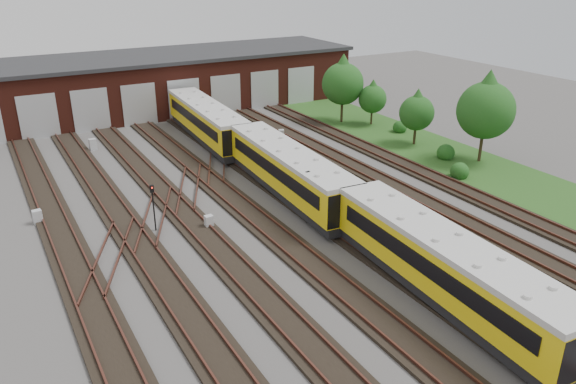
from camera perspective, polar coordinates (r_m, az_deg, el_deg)
ground at (r=34.33m, az=4.70°, el=-6.20°), size 120.00×120.00×0.00m
track_network at (r=34.62m, az=3.93°, el=-5.71°), size 30.40×70.00×0.33m
maintenance_shed at (r=68.20m, az=-14.71°, el=10.63°), size 51.00×12.50×6.35m
grass_verge at (r=52.81m, az=15.79°, el=3.54°), size 8.00×55.00×0.05m
metro_train at (r=41.41m, az=0.08°, el=2.16°), size 3.81×48.24×3.33m
signal_mast_0 at (r=37.12m, az=-13.54°, el=-0.99°), size 0.26×0.24×3.20m
signal_mast_1 at (r=44.07m, az=-2.70°, el=3.42°), size 0.26×0.24×3.21m
signal_mast_2 at (r=49.20m, az=-3.83°, el=5.09°), size 0.25×0.24×2.70m
signal_mast_3 at (r=37.09m, az=1.99°, el=0.17°), size 0.31×0.29×3.69m
relay_cabinet_0 at (r=41.30m, az=-24.10°, el=-2.32°), size 0.62×0.53×0.96m
relay_cabinet_1 at (r=55.48m, az=-19.22°, el=4.59°), size 0.66×0.56×1.06m
relay_cabinet_2 at (r=37.46m, az=-8.04°, el=-3.01°), size 0.53×0.45×0.89m
relay_cabinet_3 at (r=55.98m, az=-0.69°, el=5.92°), size 0.64×0.59×0.87m
relay_cabinet_4 at (r=48.78m, az=2.03°, el=3.38°), size 0.61×0.54×0.91m
tree_0 at (r=61.03m, az=5.61°, el=11.39°), size 4.46×4.46×7.39m
tree_1 at (r=60.75m, az=8.60°, el=9.66°), size 2.97×2.97×4.92m
tree_2 at (r=50.86m, az=19.54°, el=8.47°), size 4.88×4.88×8.09m
tree_3 at (r=54.56m, az=12.98°, el=8.23°), size 3.28×3.28×5.44m
bush_0 at (r=47.60m, az=17.07°, el=2.25°), size 1.51×1.51×1.51m
bush_1 at (r=51.85m, az=15.76°, el=4.09°), size 1.57×1.57×1.57m
bush_2 at (r=59.05m, az=11.31°, el=6.65°), size 1.42×1.42×1.42m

